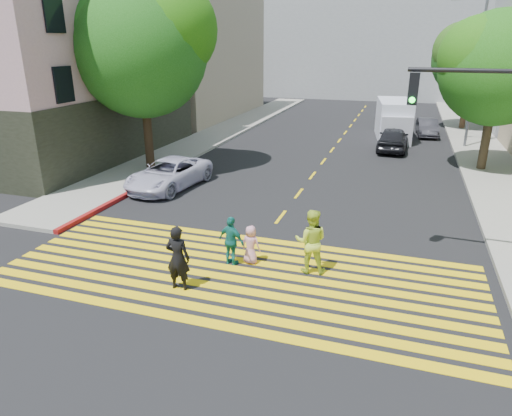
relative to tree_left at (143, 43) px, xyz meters
The scene contains 22 objects.
ground 14.75m from the tree_left, 52.54° to the right, with size 120.00×120.00×0.00m, color black.
sidewalk_left 12.90m from the tree_left, 91.77° to the left, with size 3.00×40.00×0.15m, color gray.
sidewalk_right 18.26m from the tree_left, 14.70° to the left, with size 3.00×60.00×0.15m, color gray.
curb_red 7.75m from the tree_left, 74.92° to the right, with size 0.20×8.00×0.16m, color maroon.
crosswalk 13.85m from the tree_left, 48.95° to the right, with size 13.40×5.30×0.01m.
lane_line 15.66m from the tree_left, 55.53° to the left, with size 0.12×34.40×0.01m.
building_left_pink 8.13m from the tree_left, behind, with size 12.10×14.10×11.00m.
building_left_tan 19.10m from the tree_left, 114.33° to the left, with size 12.00×16.00×10.00m, color tan.
backdrop_block 38.25m from the tree_left, 77.70° to the left, with size 30.00×8.00×12.00m, color gray.
tree_left is the anchor object (origin of this frame).
tree_right_near 16.95m from the tree_left, 16.73° to the left, with size 6.29×5.98×7.86m.
tree_right_far 23.81m from the tree_left, 46.59° to the left, with size 7.15×7.08×8.03m.
pedestrian_man 13.73m from the tree_left, 56.65° to the right, with size 0.65×0.43×1.79m, color black.
pedestrian_woman 14.20m from the tree_left, 40.31° to the right, with size 0.91×0.71×1.88m, color #C0DC3B.
pedestrian_child 13.16m from the tree_left, 45.92° to the right, with size 0.57×0.37×1.17m, color pink.
pedestrian_extra 12.95m from the tree_left, 48.58° to the right, with size 0.87×0.36×1.49m, color #17716C.
white_sedan 6.56m from the tree_left, 47.50° to the right, with size 2.15×4.66×1.29m, color silver.
dark_car_near 15.31m from the tree_left, 35.68° to the left, with size 1.69×4.21×1.44m, color black.
silver_car 24.02m from the tree_left, 60.47° to the left, with size 1.96×4.83×1.40m, color gray.
dark_car_parked 20.28m from the tree_left, 45.30° to the left, with size 1.27×3.64×1.20m, color #24242A.
white_van 17.44m from the tree_left, 46.71° to the left, with size 2.67×5.58×2.53m.
street_lamp 18.82m from the tree_left, 33.37° to the left, with size 1.98×0.22×8.77m.
Camera 1 is at (4.09, -9.51, 6.19)m, focal length 32.00 mm.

